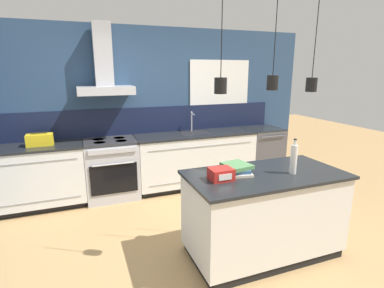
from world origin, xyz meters
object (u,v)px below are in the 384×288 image
Objects in this scene: oven_range at (112,169)px; yellow_toolbox at (40,140)px; book_stack at (237,168)px; red_supply_box at (221,174)px; bottle_on_island at (294,159)px; dishwasher at (261,152)px.

yellow_toolbox is at bearing 179.73° from oven_range.
red_supply_box reaches higher than book_stack.
bottle_on_island is 0.77m from red_supply_box.
dishwasher is at bearing 50.39° from book_stack.
yellow_toolbox is at bearing 180.00° from dishwasher.
bottle_on_island is 1.06× the size of yellow_toolbox.
book_stack is at bearing -61.94° from oven_range.
red_supply_box reaches higher than oven_range.
yellow_toolbox reaches higher than book_stack.
dishwasher is 2.52× the size of bottle_on_island.
bottle_on_island is at bearing -22.71° from book_stack.
book_stack is 1.62× the size of red_supply_box.
bottle_on_island is at bearing -7.19° from red_supply_box.
oven_range is 2.52× the size of bottle_on_island.
red_supply_box is at bearing 172.81° from bottle_on_island.
book_stack is (-0.52, 0.22, -0.11)m from bottle_on_island.
red_supply_box is (0.82, -2.10, 0.51)m from oven_range.
bottle_on_island reaches higher than dishwasher.
bottle_on_island is 3.34m from yellow_toolbox.
yellow_toolbox is at bearing 129.75° from red_supply_box.
yellow_toolbox is (-1.99, 1.98, 0.03)m from book_stack.
bottle_on_island is at bearing -54.37° from oven_range.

